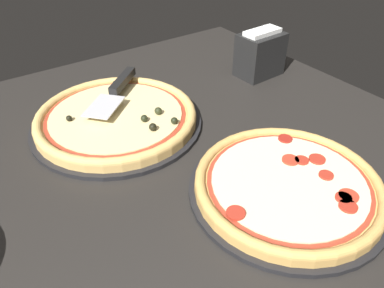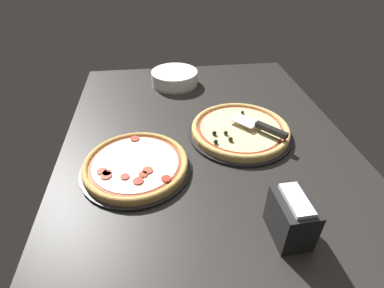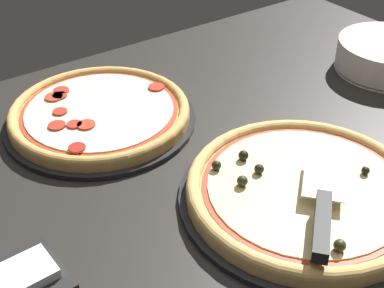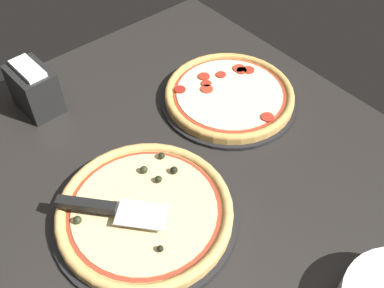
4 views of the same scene
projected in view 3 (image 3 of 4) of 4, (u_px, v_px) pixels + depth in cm
name	position (u px, v px, depth cm)	size (l,w,h in cm)	color
ground_plane	(261.00, 162.00, 97.96)	(134.55, 108.57, 3.60)	black
pizza_pan_front	(304.00, 199.00, 86.17)	(40.53, 40.53, 1.00)	black
pizza_front	(305.00, 189.00, 85.03)	(38.10, 38.10, 4.00)	#DBAD60
pizza_pan_back	(101.00, 120.00, 105.32)	(37.39, 37.39, 1.00)	black
pizza_back	(100.00, 112.00, 104.24)	(35.15, 35.15, 2.70)	tan
serving_spatula	(323.00, 213.00, 75.62)	(20.50, 18.68, 2.00)	#B7B7BC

